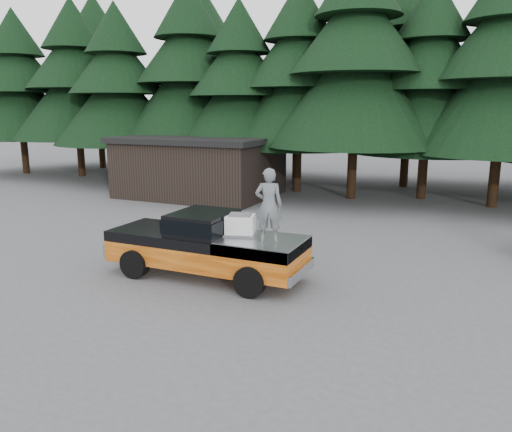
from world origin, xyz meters
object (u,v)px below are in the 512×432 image
at_px(pickup_truck, 206,255).
at_px(utility_building, 200,166).
at_px(air_compressor, 240,226).
at_px(man_on_bed, 269,205).

distance_m(pickup_truck, utility_building, 14.03).
xyz_separation_m(pickup_truck, air_compressor, (1.03, 0.16, 0.94)).
distance_m(man_on_bed, utility_building, 15.28).
distance_m(air_compressor, man_on_bed, 1.28).
height_order(man_on_bed, utility_building, man_on_bed).
bearing_deg(pickup_truck, utility_building, 121.09).
relative_size(man_on_bed, utility_building, 0.24).
distance_m(air_compressor, utility_building, 14.42).
relative_size(pickup_truck, man_on_bed, 3.00).
bearing_deg(pickup_truck, man_on_bed, -4.22).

